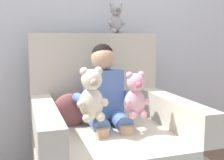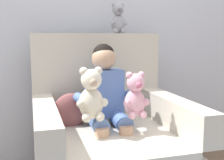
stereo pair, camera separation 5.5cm
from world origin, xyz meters
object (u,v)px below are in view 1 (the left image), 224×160
at_px(plush_cream, 92,95).
at_px(plush_grey_on_backrest, 116,19).
at_px(armchair, 109,145).
at_px(seated_child, 106,97).
at_px(throw_pillow, 70,111).
at_px(plush_pink, 135,96).

height_order(plush_cream, plush_grey_on_backrest, plush_grey_on_backrest).
bearing_deg(armchair, seated_child, 108.72).
bearing_deg(throw_pillow, seated_child, -23.09).
bearing_deg(plush_cream, throw_pillow, 120.07).
relative_size(seated_child, plush_pink, 2.76).
distance_m(armchair, plush_cream, 0.44).
relative_size(plush_pink, throw_pillow, 1.15).
height_order(armchair, plush_pink, armchair).
height_order(armchair, throw_pillow, armchair).
bearing_deg(armchair, plush_cream, -138.29).
relative_size(armchair, plush_pink, 3.76).
xyz_separation_m(seated_child, throw_pillow, (-0.24, 0.10, -0.11)).
xyz_separation_m(seated_child, plush_cream, (-0.14, -0.17, 0.05)).
bearing_deg(seated_child, armchair, -76.64).
xyz_separation_m(armchair, throw_pillow, (-0.25, 0.14, 0.23)).
bearing_deg(seated_child, plush_cream, -134.74).
bearing_deg(plush_cream, plush_grey_on_backrest, 68.31).
distance_m(plush_cream, plush_pink, 0.29).
bearing_deg(armchair, throw_pillow, 151.20).
height_order(plush_cream, throw_pillow, plush_cream).
relative_size(armchair, plush_cream, 3.35).
bearing_deg(throw_pillow, armchair, -28.80).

